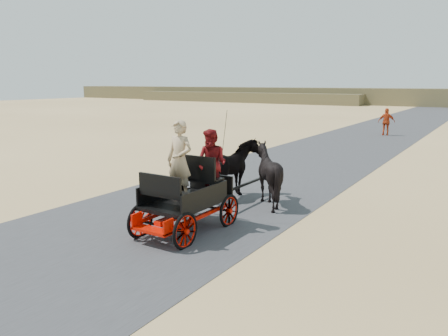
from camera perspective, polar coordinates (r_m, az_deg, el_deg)
The scene contains 10 objects.
ground at distance 9.40m, azimuth -18.53°, elevation -10.30°, with size 140.00×140.00×0.00m, color tan.
road at distance 9.40m, azimuth -18.53°, elevation -10.27°, with size 6.00×140.00×0.01m, color #38383A.
ridge_far at distance 67.80m, azimuth 26.86°, elevation 8.20°, with size 140.00×6.00×2.40m, color brown.
ridge_near at distance 73.42m, azimuth 2.26°, elevation 9.21°, with size 40.00×4.00×1.60m, color brown.
carriage at distance 10.02m, azimuth -4.94°, elevation -6.23°, with size 1.30×2.40×0.72m, color black, non-canonical shape.
horse_left at distance 12.60m, azimuth 1.30°, elevation -0.26°, with size 0.91×2.01×1.70m, color black.
horse_right at distance 12.08m, azimuth 5.77°, elevation -0.82°, with size 1.37×1.54×1.70m, color black.
driver_man at distance 9.88m, azimuth -5.81°, elevation 1.04°, with size 0.66×0.43×1.80m, color tan.
passenger_woman at distance 10.04m, azimuth -1.62°, elevation 0.61°, with size 0.77×0.60×1.58m, color #660C0F.
pedestrian at distance 29.52m, azimuth 20.45°, elevation 5.67°, with size 1.01×0.42×1.73m, color #B83915.
Camera 1 is at (6.92, -5.41, 3.36)m, focal length 35.00 mm.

